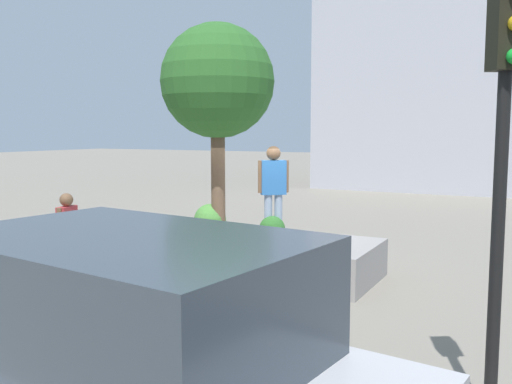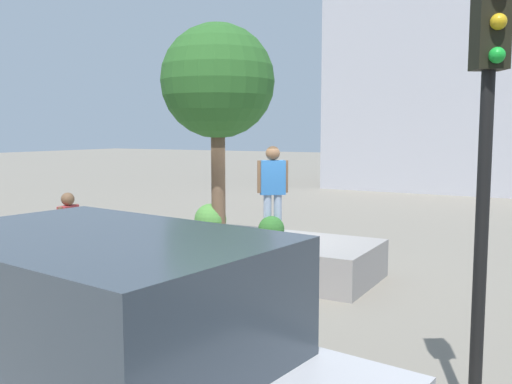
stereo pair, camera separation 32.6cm
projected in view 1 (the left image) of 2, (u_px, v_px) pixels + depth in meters
The scene contains 11 objects.
ground_plane at pixel (265, 273), 11.31m from camera, with size 120.00×120.00×0.00m, color gray.
planter_ledge at pixel (256, 255), 11.28m from camera, with size 4.77×2.08×0.73m, color gray.
plaza_tree at pixel (217, 83), 10.96m from camera, with size 2.23×2.23×4.18m.
boxwood_shrub at pixel (272, 229), 10.70m from camera, with size 0.50×0.50×0.50m, color #2D6628.
hedge_clump at pixel (210, 220), 11.34m from camera, with size 0.65×0.65×0.65m, color #4C8C3D.
skateboard at pixel (273, 238), 10.80m from camera, with size 0.81×0.55×0.07m.
skateboarder at pixel (273, 185), 10.69m from camera, with size 0.49×0.44×1.75m.
sedan_parked at pixel (114, 376), 4.05m from camera, with size 4.78×2.62×2.12m.
traffic_light_median at pixel (503, 124), 5.09m from camera, with size 0.36×0.37×4.21m.
passerby_with_bag at pixel (67, 229), 10.84m from camera, with size 0.26×0.55×1.65m.
plaza_lowrise_south at pixel (440, 32), 27.53m from camera, with size 10.88×6.58×15.25m, color #B2B2BC.
Camera 1 is at (-4.94, 9.91, 2.83)m, focal length 39.59 mm.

